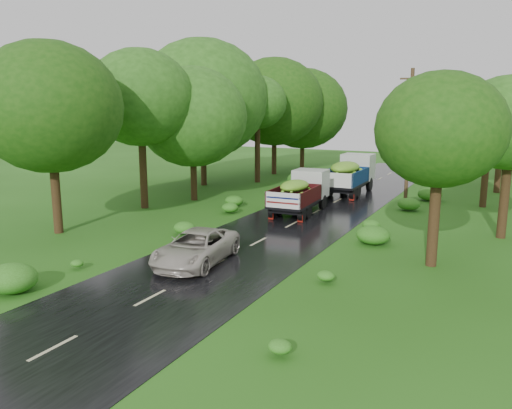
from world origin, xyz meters
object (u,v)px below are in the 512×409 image
Objects in this scene: truck_near at (301,190)px; utility_pole at (409,135)px; truck_far at (350,173)px; car at (196,247)px.

utility_pole is at bearing 48.48° from truck_near.
truck_far is 1.38× the size of car.
car is 0.55× the size of utility_pole.
truck_near is at bearing -143.86° from utility_pole.
utility_pole is (4.37, -1.80, 2.94)m from truck_far.
truck_far is 19.40m from car.
truck_far is at bearing 80.64° from car.
car is (-0.00, -11.33, -0.69)m from truck_near.
car is (-0.63, -19.37, -0.89)m from truck_far.
truck_far reaches higher than car.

